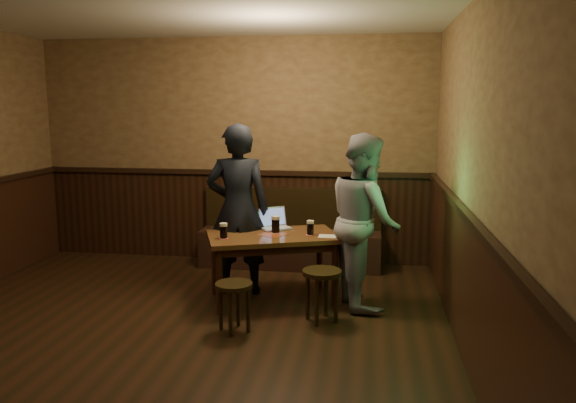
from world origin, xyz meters
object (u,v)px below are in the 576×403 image
at_px(bench, 291,241).
at_px(person_grey, 364,220).
at_px(pint_right, 310,228).
at_px(stool_right, 322,281).
at_px(stool_left, 234,293).
at_px(pint_left, 224,231).
at_px(laptop, 275,223).
at_px(person_suit, 238,209).
at_px(pint_mid, 276,224).
at_px(pub_table, 273,243).

height_order(bench, person_grey, person_grey).
bearing_deg(pint_right, stool_right, -72.80).
distance_m(stool_left, pint_left, 0.78).
relative_size(laptop, person_grey, 0.23).
bearing_deg(person_suit, pint_right, 159.55).
xyz_separation_m(pint_left, pint_mid, (0.46, 0.32, 0.01)).
distance_m(laptop, person_grey, 0.98).
bearing_deg(pint_mid, laptop, 102.70).
relative_size(stool_left, person_grey, 0.26).
relative_size(bench, pub_table, 1.51).
height_order(pub_table, person_suit, person_suit).
xyz_separation_m(pint_left, laptop, (0.41, 0.52, -0.02)).
relative_size(pint_right, laptop, 0.38).
bearing_deg(pint_right, pub_table, -174.04).
xyz_separation_m(stool_left, laptop, (0.17, 1.13, 0.39)).
distance_m(pint_mid, person_grey, 0.90).
bearing_deg(stool_right, pint_mid, 132.11).
xyz_separation_m(pub_table, pint_mid, (0.02, 0.08, 0.18)).
distance_m(stool_right, person_grey, 0.80).
relative_size(pint_left, person_grey, 0.09).
bearing_deg(stool_right, stool_left, -154.68).
bearing_deg(stool_right, pint_left, 165.03).
distance_m(laptop, person_suit, 0.41).
distance_m(bench, person_suit, 1.28).
bearing_deg(stool_left, person_suit, 101.16).
distance_m(stool_right, pint_right, 0.68).
relative_size(stool_right, laptop, 1.24).
bearing_deg(laptop, pint_left, -162.45).
relative_size(stool_left, pint_left, 2.86).
distance_m(pint_right, laptop, 0.47).
xyz_separation_m(bench, stool_left, (-0.19, -2.11, 0.04)).
relative_size(pint_right, person_suit, 0.08).
distance_m(bench, pint_right, 1.36).
bearing_deg(pint_right, pint_left, -161.31).
relative_size(bench, person_grey, 1.29).
xyz_separation_m(bench, pub_table, (0.00, -1.27, 0.28)).
height_order(bench, pub_table, bench).
height_order(pint_right, person_suit, person_suit).
relative_size(pub_table, pint_right, 9.82).
relative_size(stool_left, pint_mid, 2.52).
relative_size(pub_table, stool_left, 3.30).
height_order(stool_left, stool_right, stool_right).
distance_m(pub_table, person_grey, 0.95).
relative_size(stool_left, pint_right, 2.98).
bearing_deg(person_grey, pub_table, 74.50).
bearing_deg(bench, stool_right, -72.97).
xyz_separation_m(pint_right, person_grey, (0.53, -0.00, 0.09)).
height_order(stool_left, pint_mid, pint_mid).
xyz_separation_m(stool_right, pint_right, (-0.17, 0.54, 0.37)).
relative_size(pub_table, pint_left, 9.44).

